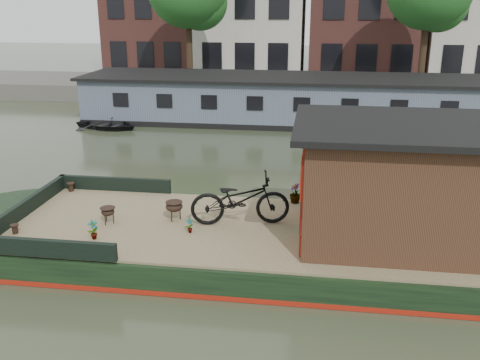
# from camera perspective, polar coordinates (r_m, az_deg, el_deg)

# --- Properties ---
(ground) EXTENTS (120.00, 120.00, 0.00)m
(ground) POSITION_cam_1_polar(r_m,az_deg,el_deg) (11.90, 4.42, -8.17)
(ground) COLOR #272F1E
(ground) RESTS_ON ground
(houseboat_hull) EXTENTS (14.01, 4.02, 0.60)m
(houseboat_hull) POSITION_cam_1_polar(r_m,az_deg,el_deg) (11.92, -1.99, -6.61)
(houseboat_hull) COLOR black
(houseboat_hull) RESTS_ON ground
(houseboat_deck) EXTENTS (11.80, 3.80, 0.05)m
(houseboat_deck) POSITION_cam_1_polar(r_m,az_deg,el_deg) (11.63, 4.50, -5.42)
(houseboat_deck) COLOR #867953
(houseboat_deck) RESTS_ON houseboat_hull
(bow_bulwark) EXTENTS (3.00, 4.00, 0.35)m
(bow_bulwark) POSITION_cam_1_polar(r_m,az_deg,el_deg) (12.86, -18.66, -3.03)
(bow_bulwark) COLOR black
(bow_bulwark) RESTS_ON houseboat_deck
(cabin) EXTENTS (4.00, 3.50, 2.42)m
(cabin) POSITION_cam_1_polar(r_m,az_deg,el_deg) (11.28, 15.81, -0.05)
(cabin) COLOR #311A13
(cabin) RESTS_ON houseboat_deck
(bicycle) EXTENTS (2.28, 1.20, 1.14)m
(bicycle) POSITION_cam_1_polar(r_m,az_deg,el_deg) (11.69, 0.01, -2.08)
(bicycle) COLOR black
(bicycle) RESTS_ON houseboat_deck
(potted_plant_a) EXTENTS (0.25, 0.27, 0.42)m
(potted_plant_a) POSITION_cam_1_polar(r_m,az_deg,el_deg) (11.47, -15.39, -5.15)
(potted_plant_a) COLOR maroon
(potted_plant_a) RESTS_ON houseboat_deck
(potted_plant_d) EXTENTS (0.37, 0.37, 0.49)m
(potted_plant_d) POSITION_cam_1_polar(r_m,az_deg,el_deg) (13.10, 5.91, -1.39)
(potted_plant_d) COLOR #955828
(potted_plant_d) RESTS_ON houseboat_deck
(potted_plant_e) EXTENTS (0.21, 0.20, 0.33)m
(potted_plant_e) POSITION_cam_1_polar(r_m,az_deg,el_deg) (11.43, -5.39, -4.86)
(potted_plant_e) COLOR brown
(potted_plant_e) RESTS_ON houseboat_deck
(brazier_front) EXTENTS (0.49, 0.49, 0.43)m
(brazier_front) POSITION_cam_1_polar(r_m,az_deg,el_deg) (12.11, -7.02, -3.27)
(brazier_front) COLOR black
(brazier_front) RESTS_ON houseboat_deck
(brazier_rear) EXTENTS (0.46, 0.46, 0.38)m
(brazier_rear) POSITION_cam_1_polar(r_m,az_deg,el_deg) (12.18, -13.89, -3.70)
(brazier_rear) COLOR black
(brazier_rear) RESTS_ON houseboat_deck
(bollard_port) EXTENTS (0.20, 0.20, 0.23)m
(bollard_port) POSITION_cam_1_polar(r_m,az_deg,el_deg) (14.53, -17.59, -0.71)
(bollard_port) COLOR black
(bollard_port) RESTS_ON houseboat_deck
(bollard_stbd) EXTENTS (0.18, 0.18, 0.20)m
(bollard_stbd) POSITION_cam_1_polar(r_m,az_deg,el_deg) (12.33, -22.88, -4.84)
(bollard_stbd) COLOR black
(bollard_stbd) RESTS_ON houseboat_deck
(dinghy) EXTENTS (3.32, 2.75, 0.60)m
(dinghy) POSITION_cam_1_polar(r_m,az_deg,el_deg) (24.45, -13.96, 6.07)
(dinghy) COLOR black
(dinghy) RESTS_ON ground
(far_houseboat) EXTENTS (20.40, 4.40, 2.11)m
(far_houseboat) POSITION_cam_1_polar(r_m,az_deg,el_deg) (25.01, 6.75, 8.32)
(far_houseboat) COLOR slate
(far_houseboat) RESTS_ON ground
(quay) EXTENTS (60.00, 6.00, 0.90)m
(quay) POSITION_cam_1_polar(r_m,az_deg,el_deg) (31.51, 7.09, 9.44)
(quay) COLOR #47443F
(quay) RESTS_ON ground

